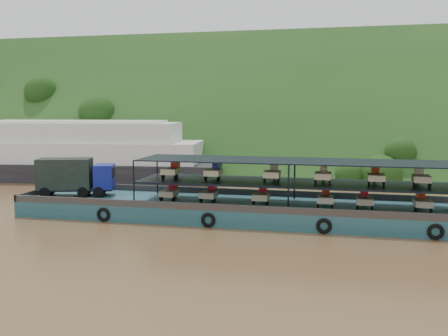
# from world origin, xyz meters

# --- Properties ---
(ground) EXTENTS (160.00, 160.00, 0.00)m
(ground) POSITION_xyz_m (0.00, 0.00, 0.00)
(ground) COLOR brown
(ground) RESTS_ON ground
(hillside) EXTENTS (140.00, 39.60, 39.60)m
(hillside) POSITION_xyz_m (0.00, 36.00, 0.00)
(hillside) COLOR #183914
(hillside) RESTS_ON ground
(cargo_barge) EXTENTS (35.00, 7.18, 4.54)m
(cargo_barge) POSITION_xyz_m (-0.00, -2.02, 1.08)
(cargo_barge) COLOR #16454F
(cargo_barge) RESTS_ON ground
(passenger_ferry) EXTENTS (34.80, 12.46, 6.89)m
(passenger_ferry) POSITION_xyz_m (-22.39, 14.60, 2.99)
(passenger_ferry) COLOR black
(passenger_ferry) RESTS_ON ground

